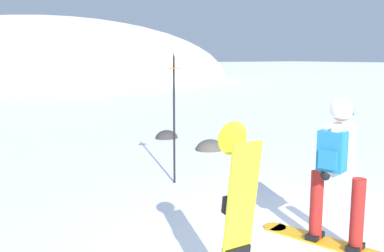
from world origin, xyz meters
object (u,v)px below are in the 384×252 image
(snowboarder_main, at_px, (337,169))
(rock_dark, at_px, (210,150))
(piste_marker_near, at_px, (174,111))
(spare_snowboard, at_px, (237,220))
(rock_small, at_px, (167,138))

(snowboarder_main, bearing_deg, rock_dark, 71.21)
(snowboarder_main, xyz_separation_m, rock_dark, (1.73, 5.09, -0.92))
(piste_marker_near, bearing_deg, spare_snowboard, -111.77)
(snowboarder_main, xyz_separation_m, rock_small, (1.56, 6.91, -0.92))
(piste_marker_near, distance_m, rock_dark, 3.07)
(snowboarder_main, height_order, rock_dark, snowboarder_main)
(rock_dark, bearing_deg, snowboarder_main, -108.79)
(rock_small, bearing_deg, piste_marker_near, -116.46)
(piste_marker_near, relative_size, rock_small, 3.60)
(spare_snowboard, bearing_deg, rock_dark, 57.84)
(piste_marker_near, bearing_deg, rock_small, 63.54)
(spare_snowboard, relative_size, rock_dark, 2.36)
(piste_marker_near, height_order, rock_dark, piste_marker_near)
(spare_snowboard, xyz_separation_m, rock_small, (3.31, 7.37, -0.84))
(snowboarder_main, relative_size, piste_marker_near, 0.79)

